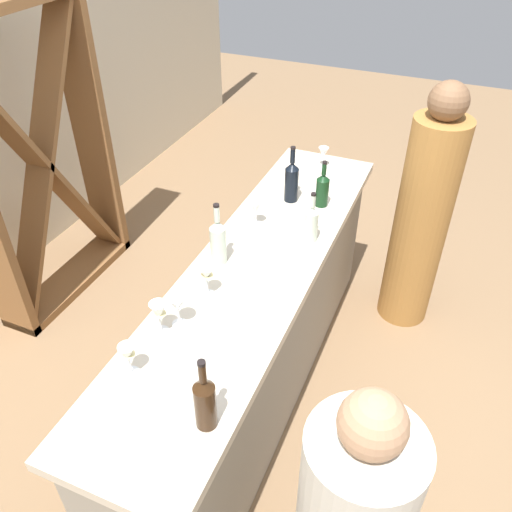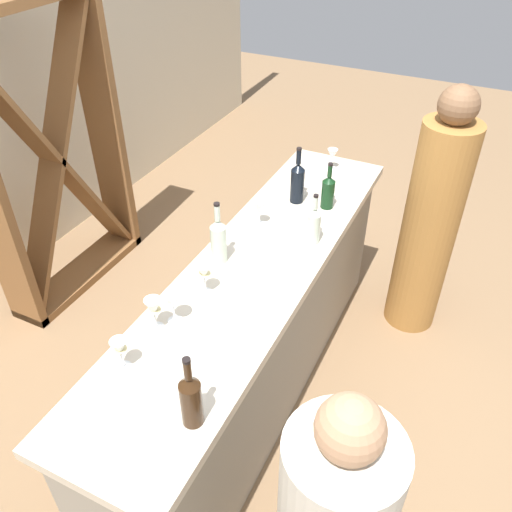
{
  "view_description": "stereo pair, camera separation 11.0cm",
  "coord_description": "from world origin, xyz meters",
  "px_view_note": "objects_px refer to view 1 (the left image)",
  "views": [
    {
      "loc": [
        -1.86,
        -0.78,
        2.54
      ],
      "look_at": [
        0.0,
        0.0,
        1.01
      ],
      "focal_mm": 37.0,
      "sensor_mm": 36.0,
      "label": 1
    },
    {
      "loc": [
        -1.82,
        -0.88,
        2.54
      ],
      "look_at": [
        0.0,
        0.0,
        1.01
      ],
      "focal_mm": 37.0,
      "sensor_mm": 36.0,
      "label": 2
    }
  ],
  "objects_px": {
    "wine_glass_near_right": "(256,209)",
    "person_left_guest": "(421,220)",
    "wine_bottle_center_clear_pale": "(311,223)",
    "wine_glass_near_center": "(207,275)",
    "wine_glass_far_center": "(128,355)",
    "wine_bottle_leftmost_amber_brown": "(205,401)",
    "wine_rack": "(40,165)",
    "wine_bottle_second_left_clear_pale": "(218,241)",
    "wine_bottle_rightmost_dark_green": "(322,189)",
    "wine_glass_near_left": "(323,153)",
    "wine_glass_far_right": "(159,313)",
    "wine_bottle_second_right_near_black": "(292,181)",
    "wine_glass_far_left": "(177,305)"
  },
  "relations": [
    {
      "from": "wine_bottle_rightmost_dark_green",
      "to": "wine_glass_near_left",
      "type": "bearing_deg",
      "value": 16.74
    },
    {
      "from": "wine_bottle_leftmost_amber_brown",
      "to": "wine_glass_near_left",
      "type": "height_order",
      "value": "wine_bottle_leftmost_amber_brown"
    },
    {
      "from": "wine_glass_near_center",
      "to": "wine_bottle_center_clear_pale",
      "type": "bearing_deg",
      "value": -26.86
    },
    {
      "from": "wine_bottle_leftmost_amber_brown",
      "to": "person_left_guest",
      "type": "height_order",
      "value": "person_left_guest"
    },
    {
      "from": "wine_glass_far_center",
      "to": "wine_glass_far_right",
      "type": "xyz_separation_m",
      "value": [
        0.24,
        0.01,
        0.0
      ]
    },
    {
      "from": "wine_bottle_second_left_clear_pale",
      "to": "wine_glass_far_center",
      "type": "relative_size",
      "value": 2.21
    },
    {
      "from": "wine_bottle_leftmost_amber_brown",
      "to": "wine_bottle_rightmost_dark_green",
      "type": "distance_m",
      "value": 1.55
    },
    {
      "from": "wine_glass_near_center",
      "to": "wine_glass_far_right",
      "type": "bearing_deg",
      "value": 166.19
    },
    {
      "from": "wine_bottle_leftmost_amber_brown",
      "to": "wine_rack",
      "type": "bearing_deg",
      "value": 55.12
    },
    {
      "from": "wine_glass_near_center",
      "to": "wine_glass_far_left",
      "type": "xyz_separation_m",
      "value": [
        -0.22,
        0.02,
        0.0
      ]
    },
    {
      "from": "wine_bottle_rightmost_dark_green",
      "to": "wine_glass_far_center",
      "type": "height_order",
      "value": "wine_bottle_rightmost_dark_green"
    },
    {
      "from": "wine_glass_near_right",
      "to": "person_left_guest",
      "type": "distance_m",
      "value": 1.11
    },
    {
      "from": "wine_bottle_second_left_clear_pale",
      "to": "wine_bottle_second_right_near_black",
      "type": "distance_m",
      "value": 0.69
    },
    {
      "from": "wine_glass_far_left",
      "to": "wine_glass_far_center",
      "type": "height_order",
      "value": "wine_glass_far_left"
    },
    {
      "from": "wine_bottle_center_clear_pale",
      "to": "wine_glass_far_center",
      "type": "relative_size",
      "value": 1.88
    },
    {
      "from": "wine_glass_near_right",
      "to": "wine_glass_far_right",
      "type": "xyz_separation_m",
      "value": [
        -0.9,
        0.05,
        0.01
      ]
    },
    {
      "from": "wine_bottle_second_left_clear_pale",
      "to": "wine_bottle_center_clear_pale",
      "type": "distance_m",
      "value": 0.5
    },
    {
      "from": "wine_bottle_second_right_near_black",
      "to": "wine_bottle_rightmost_dark_green",
      "type": "xyz_separation_m",
      "value": [
        0.02,
        -0.18,
        -0.02
      ]
    },
    {
      "from": "wine_bottle_rightmost_dark_green",
      "to": "wine_glass_far_right",
      "type": "xyz_separation_m",
      "value": [
        -1.22,
        0.32,
        0.0
      ]
    },
    {
      "from": "wine_bottle_leftmost_amber_brown",
      "to": "wine_glass_far_center",
      "type": "distance_m",
      "value": 0.38
    },
    {
      "from": "wine_bottle_center_clear_pale",
      "to": "wine_rack",
      "type": "bearing_deg",
      "value": 87.3
    },
    {
      "from": "wine_bottle_second_left_clear_pale",
      "to": "wine_bottle_rightmost_dark_green",
      "type": "height_order",
      "value": "wine_bottle_second_left_clear_pale"
    },
    {
      "from": "wine_bottle_center_clear_pale",
      "to": "person_left_guest",
      "type": "distance_m",
      "value": 0.93
    },
    {
      "from": "wine_rack",
      "to": "person_left_guest",
      "type": "distance_m",
      "value": 2.42
    },
    {
      "from": "wine_glass_near_right",
      "to": "person_left_guest",
      "type": "bearing_deg",
      "value": -48.73
    },
    {
      "from": "wine_bottle_second_left_clear_pale",
      "to": "wine_bottle_second_right_near_black",
      "type": "xyz_separation_m",
      "value": [
        0.68,
        -0.13,
        0.0
      ]
    },
    {
      "from": "wine_bottle_leftmost_amber_brown",
      "to": "wine_glass_near_right",
      "type": "relative_size",
      "value": 2.22
    },
    {
      "from": "wine_glass_far_right",
      "to": "wine_rack",
      "type": "bearing_deg",
      "value": 56.75
    },
    {
      "from": "wine_glass_near_center",
      "to": "wine_glass_near_right",
      "type": "relative_size",
      "value": 1.08
    },
    {
      "from": "wine_bottle_center_clear_pale",
      "to": "wine_glass_far_center",
      "type": "xyz_separation_m",
      "value": [
        -1.11,
        0.36,
        -0.0
      ]
    },
    {
      "from": "wine_glass_near_left",
      "to": "wine_glass_far_center",
      "type": "distance_m",
      "value": 1.91
    },
    {
      "from": "wine_bottle_second_left_clear_pale",
      "to": "wine_bottle_rightmost_dark_green",
      "type": "bearing_deg",
      "value": -23.72
    },
    {
      "from": "wine_bottle_center_clear_pale",
      "to": "wine_glass_near_center",
      "type": "relative_size",
      "value": 1.79
    },
    {
      "from": "wine_bottle_second_left_clear_pale",
      "to": "wine_glass_near_center",
      "type": "relative_size",
      "value": 2.1
    },
    {
      "from": "wine_bottle_leftmost_amber_brown",
      "to": "wine_bottle_center_clear_pale",
      "type": "distance_m",
      "value": 1.2
    },
    {
      "from": "wine_bottle_center_clear_pale",
      "to": "wine_glass_near_right",
      "type": "bearing_deg",
      "value": 85.9
    },
    {
      "from": "wine_glass_far_center",
      "to": "wine_glass_far_right",
      "type": "bearing_deg",
      "value": 2.15
    },
    {
      "from": "wine_bottle_leftmost_amber_brown",
      "to": "person_left_guest",
      "type": "bearing_deg",
      "value": -13.96
    },
    {
      "from": "wine_rack",
      "to": "wine_bottle_leftmost_amber_brown",
      "type": "height_order",
      "value": "wine_rack"
    },
    {
      "from": "wine_rack",
      "to": "wine_bottle_second_right_near_black",
      "type": "height_order",
      "value": "wine_rack"
    },
    {
      "from": "wine_bottle_center_clear_pale",
      "to": "wine_bottle_leftmost_amber_brown",
      "type": "bearing_deg",
      "value": -179.4
    },
    {
      "from": "wine_bottle_leftmost_amber_brown",
      "to": "wine_bottle_second_left_clear_pale",
      "type": "relative_size",
      "value": 0.98
    },
    {
      "from": "wine_bottle_center_clear_pale",
      "to": "wine_bottle_second_left_clear_pale",
      "type": "bearing_deg",
      "value": 134.28
    },
    {
      "from": "wine_rack",
      "to": "wine_glass_near_right",
      "type": "relative_size",
      "value": 13.56
    },
    {
      "from": "wine_glass_far_right",
      "to": "wine_glass_near_right",
      "type": "bearing_deg",
      "value": -3.29
    },
    {
      "from": "wine_glass_far_left",
      "to": "wine_glass_far_right",
      "type": "distance_m",
      "value": 0.08
    },
    {
      "from": "wine_bottle_center_clear_pale",
      "to": "person_left_guest",
      "type": "height_order",
      "value": "person_left_guest"
    },
    {
      "from": "wine_bottle_second_left_clear_pale",
      "to": "person_left_guest",
      "type": "distance_m",
      "value": 1.41
    },
    {
      "from": "wine_bottle_second_left_clear_pale",
      "to": "wine_glass_far_center",
      "type": "xyz_separation_m",
      "value": [
        -0.76,
        0.0,
        -0.02
      ]
    },
    {
      "from": "wine_bottle_second_left_clear_pale",
      "to": "wine_glass_far_left",
      "type": "xyz_separation_m",
      "value": [
        -0.46,
        -0.04,
        -0.01
      ]
    }
  ]
}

